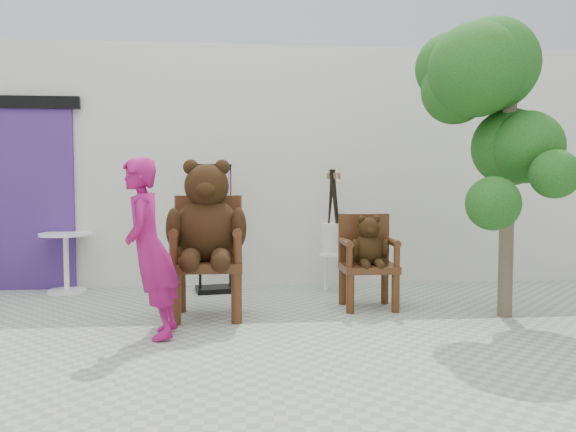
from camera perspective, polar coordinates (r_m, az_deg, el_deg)
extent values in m
plane|color=#9BA090|center=(4.63, 0.33, -12.87)|extent=(60.00, 60.00, 0.00)
cube|color=silver|center=(7.54, -1.91, 4.96)|extent=(9.00, 1.00, 3.00)
cube|color=#472777|center=(7.47, -25.31, 1.58)|extent=(1.20, 0.08, 2.20)
cube|color=black|center=(7.49, -25.65, 10.39)|extent=(1.40, 0.06, 0.15)
cylinder|color=#3D1E0D|center=(5.28, -11.37, -8.30)|extent=(0.10, 0.10, 0.47)
cylinder|color=#3D1E0D|center=(5.77, -10.83, -7.28)|extent=(0.10, 0.10, 0.47)
cylinder|color=#3D1E0D|center=(5.25, -5.25, -8.31)|extent=(0.10, 0.10, 0.47)
cylinder|color=#3D1E0D|center=(5.74, -5.24, -7.29)|extent=(0.10, 0.10, 0.47)
cube|color=#3D1E0D|center=(5.45, -8.20, -4.91)|extent=(0.67, 0.61, 0.09)
cube|color=#3D1E0D|center=(5.67, -8.09, -1.02)|extent=(0.63, 0.09, 0.61)
cylinder|color=#3D1E0D|center=(5.70, -11.00, -1.03)|extent=(0.09, 0.09, 0.61)
cylinder|color=#3D1E0D|center=(5.20, -11.56, -3.31)|extent=(0.08, 0.08, 0.28)
cylinder|color=#3D1E0D|center=(5.44, -11.28, -1.54)|extent=(0.09, 0.58, 0.09)
cylinder|color=#3D1E0D|center=(5.67, -5.16, -1.00)|extent=(0.09, 0.09, 0.61)
cylinder|color=#3D1E0D|center=(5.17, -5.16, -3.29)|extent=(0.08, 0.08, 0.28)
cylinder|color=#3D1E0D|center=(5.41, -5.16, -1.52)|extent=(0.09, 0.58, 0.09)
ellipsoid|color=black|center=(5.45, -8.21, -1.59)|extent=(0.63, 0.54, 0.67)
sphere|color=black|center=(5.40, -8.27, 3.03)|extent=(0.42, 0.42, 0.42)
ellipsoid|color=black|center=(5.23, -8.37, 2.67)|extent=(0.19, 0.15, 0.15)
sphere|color=black|center=(5.42, -9.85, 4.92)|extent=(0.15, 0.15, 0.15)
sphere|color=black|center=(5.40, -6.70, 4.95)|extent=(0.15, 0.15, 0.15)
ellipsoid|color=black|center=(5.33, -11.53, -1.22)|extent=(0.15, 0.21, 0.38)
ellipsoid|color=black|center=(5.20, -9.88, -4.25)|extent=(0.19, 0.37, 0.19)
sphere|color=black|center=(5.06, -10.01, -4.72)|extent=(0.18, 0.18, 0.18)
ellipsoid|color=black|center=(5.30, -5.04, -1.19)|extent=(0.15, 0.21, 0.38)
ellipsoid|color=black|center=(5.18, -6.84, -4.25)|extent=(0.19, 0.37, 0.19)
sphere|color=black|center=(5.04, -6.89, -4.72)|extent=(0.18, 0.18, 0.18)
cylinder|color=#3D1E0D|center=(5.65, 6.34, -7.89)|extent=(0.08, 0.08, 0.39)
cylinder|color=#3D1E0D|center=(6.05, 5.55, -7.13)|extent=(0.08, 0.08, 0.39)
cylinder|color=#3D1E0D|center=(5.76, 10.87, -7.71)|extent=(0.08, 0.08, 0.39)
cylinder|color=#3D1E0D|center=(6.15, 9.80, -6.99)|extent=(0.08, 0.08, 0.39)
cube|color=#3D1E0D|center=(5.86, 8.16, -5.21)|extent=(0.55, 0.51, 0.07)
cube|color=#3D1E0D|center=(6.03, 7.71, -2.18)|extent=(0.52, 0.07, 0.51)
cylinder|color=#3D1E0D|center=(5.98, 5.48, -2.21)|extent=(0.07, 0.07, 0.51)
cylinder|color=#3D1E0D|center=(5.59, 6.27, -4.05)|extent=(0.06, 0.06, 0.23)
cylinder|color=#3D1E0D|center=(5.77, 5.87, -2.65)|extent=(0.07, 0.48, 0.07)
cylinder|color=#3D1E0D|center=(6.09, 9.91, -2.15)|extent=(0.07, 0.07, 0.51)
cylinder|color=#3D1E0D|center=(5.70, 11.00, -3.94)|extent=(0.06, 0.06, 0.23)
cylinder|color=#3D1E0D|center=(5.88, 10.45, -2.58)|extent=(0.07, 0.48, 0.07)
ellipsoid|color=black|center=(5.84, 8.16, -3.48)|extent=(0.33, 0.28, 0.35)
sphere|color=black|center=(5.80, 8.22, -1.25)|extent=(0.22, 0.22, 0.22)
ellipsoid|color=black|center=(5.72, 8.42, -1.49)|extent=(0.10, 0.08, 0.08)
sphere|color=black|center=(5.78, 7.47, -0.33)|extent=(0.08, 0.08, 0.08)
sphere|color=black|center=(5.82, 8.95, -0.32)|extent=(0.08, 0.08, 0.08)
ellipsoid|color=black|center=(5.74, 6.79, -3.35)|extent=(0.08, 0.11, 0.20)
ellipsoid|color=black|center=(5.70, 7.79, -4.80)|extent=(0.10, 0.19, 0.10)
sphere|color=black|center=(5.62, 7.97, -5.02)|extent=(0.09, 0.09, 0.09)
ellipsoid|color=black|center=(5.81, 9.84, -3.29)|extent=(0.08, 0.11, 0.20)
ellipsoid|color=black|center=(5.73, 9.19, -4.77)|extent=(0.10, 0.19, 0.10)
sphere|color=black|center=(5.66, 9.39, -4.99)|extent=(0.09, 0.09, 0.09)
imported|color=#9D135D|center=(4.81, -13.88, -3.23)|extent=(0.38, 0.56, 1.50)
cylinder|color=white|center=(7.10, -21.66, -1.73)|extent=(0.60, 0.60, 0.03)
cylinder|color=white|center=(7.14, -21.60, -4.45)|extent=(0.06, 0.06, 0.68)
cylinder|color=white|center=(7.19, -21.54, -7.10)|extent=(0.44, 0.44, 0.03)
cube|color=black|center=(6.65, -8.97, -1.35)|extent=(0.03, 0.03, 1.50)
cube|color=black|center=(6.70, -5.90, -1.29)|extent=(0.03, 0.03, 1.50)
cube|color=black|center=(6.65, -7.48, 5.13)|extent=(0.40, 0.10, 0.03)
cube|color=black|center=(6.77, -7.38, -7.40)|extent=(0.50, 0.42, 0.06)
cube|color=#BB81A3|center=(6.64, -7.45, 2.37)|extent=(0.36, 0.10, 0.52)
cylinder|color=black|center=(6.65, -7.48, 4.87)|extent=(0.01, 0.01, 0.08)
cylinder|color=white|center=(6.70, 4.62, -3.94)|extent=(0.32, 0.32, 0.03)
cylinder|color=white|center=(6.83, 5.19, -5.67)|extent=(0.03, 0.03, 0.44)
cylinder|color=white|center=(6.80, 3.78, -5.70)|extent=(0.03, 0.03, 0.44)
cylinder|color=white|center=(6.64, 4.01, -5.93)|extent=(0.03, 0.03, 0.44)
cylinder|color=white|center=(6.67, 5.45, -5.90)|extent=(0.03, 0.03, 0.44)
cylinder|color=black|center=(6.69, 4.37, 1.33)|extent=(0.12, 0.08, 0.80)
cylinder|color=brown|center=(6.72, 4.17, 4.07)|extent=(0.04, 0.04, 0.08)
cylinder|color=black|center=(6.61, 4.93, 1.30)|extent=(0.12, 0.08, 0.80)
cylinder|color=brown|center=(6.58, 5.19, 4.08)|extent=(0.04, 0.04, 0.08)
cylinder|color=black|center=(6.61, 4.88, 1.30)|extent=(0.17, 0.09, 0.79)
cylinder|color=brown|center=(6.55, 5.18, 4.08)|extent=(0.05, 0.04, 0.08)
cylinder|color=black|center=(6.62, 4.95, 1.30)|extent=(0.11, 0.08, 0.80)
cylinder|color=brown|center=(6.59, 5.20, 4.08)|extent=(0.04, 0.04, 0.08)
cylinder|color=black|center=(6.68, 4.28, 1.33)|extent=(0.07, 0.07, 0.80)
cylinder|color=brown|center=(6.69, 4.11, 4.07)|extent=(0.04, 0.04, 0.07)
cylinder|color=black|center=(6.60, 4.72, 1.30)|extent=(0.11, 0.03, 0.80)
cylinder|color=brown|center=(6.57, 4.79, 4.08)|extent=(0.04, 0.04, 0.07)
cylinder|color=#4A3D2C|center=(5.79, 21.39, 2.22)|extent=(0.14, 0.14, 2.40)
sphere|color=#113E11|center=(6.01, 16.24, 14.23)|extent=(0.71, 0.71, 0.71)
sphere|color=#113E11|center=(5.64, 19.05, 14.95)|extent=(0.61, 0.61, 0.61)
sphere|color=#113E11|center=(5.82, 16.62, 12.13)|extent=(0.66, 0.66, 0.66)
sphere|color=#113E11|center=(5.66, 18.55, 13.91)|extent=(0.88, 0.88, 0.88)
sphere|color=#113E11|center=(5.94, 21.67, 6.52)|extent=(0.75, 0.75, 0.75)
sphere|color=#113E11|center=(5.77, 23.08, 6.46)|extent=(0.68, 0.68, 0.68)
sphere|color=#113E11|center=(5.85, 19.98, 14.26)|extent=(0.89, 0.89, 0.89)
sphere|color=#113E11|center=(5.25, 20.10, 1.20)|extent=(0.48, 0.48, 0.48)
sphere|color=#113E11|center=(5.42, 25.49, 3.86)|extent=(0.43, 0.43, 0.43)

